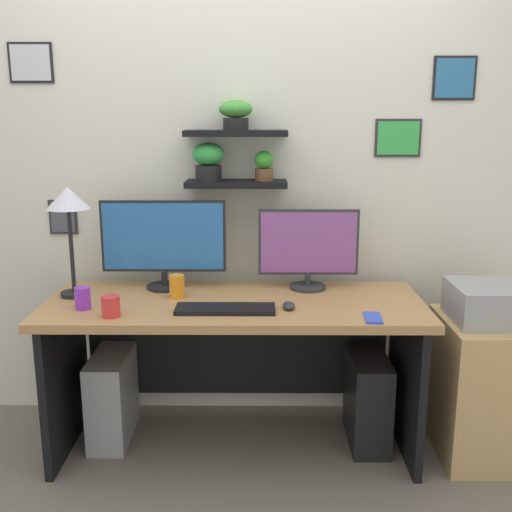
{
  "coord_description": "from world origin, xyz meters",
  "views": [
    {
      "loc": [
        0.12,
        -2.67,
        1.59
      ],
      "look_at": [
        0.1,
        0.05,
        0.95
      ],
      "focal_mm": 42.06,
      "sensor_mm": 36.0,
      "label": 1
    }
  ],
  "objects_px": {
    "computer_mouse": "(289,306)",
    "cell_phone": "(373,318)",
    "drawer_cabinet": "(486,387)",
    "coffee_mug": "(111,306)",
    "desk_lamp": "(68,207)",
    "keyboard": "(225,309)",
    "desk": "(235,338)",
    "monitor_left": "(164,241)",
    "water_cup": "(177,286)",
    "computer_tower_left": "(112,397)",
    "printer": "(494,303)",
    "pen_cup": "(83,298)",
    "computer_tower_right": "(367,399)",
    "monitor_right": "(308,247)"
  },
  "relations": [
    {
      "from": "monitor_right",
      "to": "printer",
      "type": "xyz_separation_m",
      "value": [
        0.83,
        -0.25,
        -0.2
      ]
    },
    {
      "from": "desk",
      "to": "monitor_left",
      "type": "bearing_deg",
      "value": 155.78
    },
    {
      "from": "cell_phone",
      "to": "computer_tower_right",
      "type": "bearing_deg",
      "value": 84.04
    },
    {
      "from": "desk",
      "to": "pen_cup",
      "type": "bearing_deg",
      "value": -165.04
    },
    {
      "from": "cell_phone",
      "to": "coffee_mug",
      "type": "distance_m",
      "value": 1.12
    },
    {
      "from": "computer_mouse",
      "to": "cell_phone",
      "type": "distance_m",
      "value": 0.38
    },
    {
      "from": "pen_cup",
      "to": "keyboard",
      "type": "bearing_deg",
      "value": -2.49
    },
    {
      "from": "cell_phone",
      "to": "desk_lamp",
      "type": "bearing_deg",
      "value": 170.33
    },
    {
      "from": "drawer_cabinet",
      "to": "monitor_left",
      "type": "bearing_deg",
      "value": 170.66
    },
    {
      "from": "monitor_left",
      "to": "drawer_cabinet",
      "type": "xyz_separation_m",
      "value": [
        1.55,
        -0.25,
        -0.66
      ]
    },
    {
      "from": "monitor_right",
      "to": "desk_lamp",
      "type": "relative_size",
      "value": 0.95
    },
    {
      "from": "monitor_right",
      "to": "pen_cup",
      "type": "xyz_separation_m",
      "value": [
        -1.03,
        -0.34,
        -0.16
      ]
    },
    {
      "from": "drawer_cabinet",
      "to": "cell_phone",
      "type": "bearing_deg",
      "value": -160.25
    },
    {
      "from": "cell_phone",
      "to": "computer_tower_left",
      "type": "distance_m",
      "value": 1.37
    },
    {
      "from": "water_cup",
      "to": "drawer_cabinet",
      "type": "relative_size",
      "value": 0.16
    },
    {
      "from": "desk",
      "to": "monitor_right",
      "type": "bearing_deg",
      "value": 24.19
    },
    {
      "from": "coffee_mug",
      "to": "computer_mouse",
      "type": "bearing_deg",
      "value": 7.96
    },
    {
      "from": "desk",
      "to": "computer_tower_left",
      "type": "bearing_deg",
      "value": 177.55
    },
    {
      "from": "desk",
      "to": "printer",
      "type": "bearing_deg",
      "value": -4.51
    },
    {
      "from": "desk_lamp",
      "to": "coffee_mug",
      "type": "bearing_deg",
      "value": -50.49
    },
    {
      "from": "drawer_cabinet",
      "to": "monitor_right",
      "type": "bearing_deg",
      "value": 163.04
    },
    {
      "from": "desk",
      "to": "cell_phone",
      "type": "bearing_deg",
      "value": -27.12
    },
    {
      "from": "coffee_mug",
      "to": "water_cup",
      "type": "distance_m",
      "value": 0.37
    },
    {
      "from": "coffee_mug",
      "to": "drawer_cabinet",
      "type": "relative_size",
      "value": 0.13
    },
    {
      "from": "desk",
      "to": "computer_mouse",
      "type": "relative_size",
      "value": 19.56
    },
    {
      "from": "monitor_left",
      "to": "pen_cup",
      "type": "relative_size",
      "value": 6.14
    },
    {
      "from": "keyboard",
      "to": "printer",
      "type": "distance_m",
      "value": 1.23
    },
    {
      "from": "computer_mouse",
      "to": "pen_cup",
      "type": "relative_size",
      "value": 0.9
    },
    {
      "from": "keyboard",
      "to": "cell_phone",
      "type": "distance_m",
      "value": 0.64
    },
    {
      "from": "desk",
      "to": "drawer_cabinet",
      "type": "height_order",
      "value": "desk"
    },
    {
      "from": "keyboard",
      "to": "printer",
      "type": "height_order",
      "value": "printer"
    },
    {
      "from": "drawer_cabinet",
      "to": "desk",
      "type": "bearing_deg",
      "value": 175.49
    },
    {
      "from": "desk_lamp",
      "to": "computer_tower_right",
      "type": "bearing_deg",
      "value": -0.82
    },
    {
      "from": "monitor_right",
      "to": "computer_mouse",
      "type": "xyz_separation_m",
      "value": [
        -0.11,
        -0.33,
        -0.19
      ]
    },
    {
      "from": "computer_tower_right",
      "to": "printer",
      "type": "bearing_deg",
      "value": -9.84
    },
    {
      "from": "monitor_left",
      "to": "monitor_right",
      "type": "bearing_deg",
      "value": -0.02
    },
    {
      "from": "keyboard",
      "to": "computer_mouse",
      "type": "bearing_deg",
      "value": 6.74
    },
    {
      "from": "computer_tower_right",
      "to": "pen_cup",
      "type": "bearing_deg",
      "value": -172.3
    },
    {
      "from": "desk",
      "to": "drawer_cabinet",
      "type": "bearing_deg",
      "value": -4.51
    },
    {
      "from": "water_cup",
      "to": "computer_tower_left",
      "type": "height_order",
      "value": "water_cup"
    },
    {
      "from": "monitor_left",
      "to": "printer",
      "type": "bearing_deg",
      "value": -9.34
    },
    {
      "from": "monitor_left",
      "to": "computer_tower_right",
      "type": "height_order",
      "value": "monitor_left"
    },
    {
      "from": "drawer_cabinet",
      "to": "coffee_mug",
      "type": "bearing_deg",
      "value": -173.77
    },
    {
      "from": "desk_lamp",
      "to": "drawer_cabinet",
      "type": "distance_m",
      "value": 2.14
    },
    {
      "from": "monitor_right",
      "to": "drawer_cabinet",
      "type": "bearing_deg",
      "value": -16.96
    },
    {
      "from": "pen_cup",
      "to": "desk_lamp",
      "type": "bearing_deg",
      "value": 116.46
    },
    {
      "from": "computer_mouse",
      "to": "computer_tower_right",
      "type": "bearing_deg",
      "value": 23.2
    },
    {
      "from": "monitor_right",
      "to": "keyboard",
      "type": "bearing_deg",
      "value": -136.83
    },
    {
      "from": "keyboard",
      "to": "computer_tower_right",
      "type": "height_order",
      "value": "keyboard"
    },
    {
      "from": "computer_tower_left",
      "to": "drawer_cabinet",
      "type": "bearing_deg",
      "value": -3.8
    }
  ]
}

